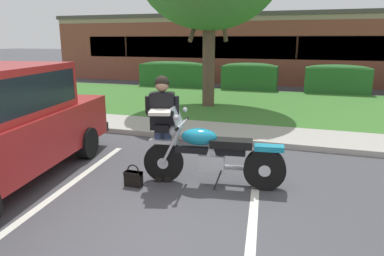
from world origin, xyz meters
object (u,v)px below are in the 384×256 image
Objects in this scene: motorcycle at (218,156)px; brick_building at (300,47)px; handbag at (133,177)px; hedge_left at (173,74)px; hedge_center_right at (337,79)px; rider_person at (162,120)px; hedge_center_left at (250,76)px.

brick_building is at bearing 88.30° from motorcycle.
handbag is at bearing -159.48° from motorcycle.
handbag is at bearing -71.70° from hedge_left.
hedge_center_right is at bearing -0.00° from hedge_left.
motorcycle is at bearing -91.70° from brick_building.
motorcycle is at bearing -101.89° from hedge_center_right.
rider_person is (-0.90, -0.07, 0.52)m from motorcycle.
hedge_left is 3.67m from hedge_center_left.
handbag is 12.06m from hedge_left.
motorcycle is 0.70× the size of hedge_left.
handbag is 11.45m from hedge_center_left.
handbag is 0.15× the size of hedge_center_left.
brick_building is at bearing 49.26° from hedge_left.
rider_person is 0.70× the size of hedge_center_left.
hedge_left reaches higher than handbag.
brick_building is (1.41, 17.48, 0.78)m from rider_person.
hedge_center_left is at bearing 180.00° from hedge_center_right.
rider_person reaches higher than hedge_center_right.
handbag is 18.03m from brick_building.
hedge_center_left is 0.94× the size of hedge_center_right.
rider_person is 11.80m from hedge_left.
rider_person is at bearing -175.27° from motorcycle.
brick_building is (-1.79, 6.44, 1.14)m from hedge_center_right.
hedge_left is 1.23× the size of hedge_center_right.
motorcycle reaches higher than hedge_left.
rider_person reaches higher than motorcycle.
motorcycle is at bearing -82.94° from hedge_center_left.
rider_person is 0.06× the size of brick_building.
hedge_center_left is at bearing 92.39° from rider_person.
motorcycle is 17.46m from brick_building.
hedge_center_right is 6.78m from brick_building.
motorcycle is 1.04m from rider_person.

